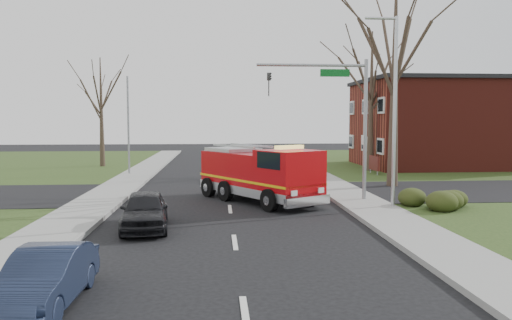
{
  "coord_description": "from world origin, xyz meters",
  "views": [
    {
      "loc": [
        -0.54,
        -21.83,
        3.96
      ],
      "look_at": [
        1.33,
        2.25,
        2.0
      ],
      "focal_mm": 35.0,
      "sensor_mm": 36.0,
      "label": 1
    }
  ],
  "objects": [
    {
      "name": "streetlight_pole",
      "position": [
        7.14,
        -0.5,
        4.55
      ],
      "size": [
        1.48,
        0.16,
        8.4
      ],
      "color": "#B7BABF",
      "rests_on": "ground"
    },
    {
      "name": "bare_tree_left",
      "position": [
        -10.0,
        20.0,
        5.56
      ],
      "size": [
        4.5,
        4.5,
        9.0
      ],
      "color": "#3F3125",
      "rests_on": "ground"
    },
    {
      "name": "fire_engine",
      "position": [
        1.48,
        1.86,
        1.28
      ],
      "size": [
        5.7,
        7.22,
        2.83
      ],
      "rotation": [
        0.0,
        0.0,
        0.55
      ],
      "color": "#B2080D",
      "rests_on": "ground"
    },
    {
      "name": "parked_car_gray",
      "position": [
        -4.2,
        -11.17,
        0.61
      ],
      "size": [
        1.41,
        3.76,
        1.23
      ],
      "primitive_type": "imported",
      "rotation": [
        0.0,
        0.0,
        -0.03
      ],
      "color": "#1A233A",
      "rests_on": "ground"
    },
    {
      "name": "health_center_sign",
      "position": [
        10.5,
        12.5,
        0.88
      ],
      "size": [
        0.12,
        2.0,
        1.4
      ],
      "color": "#4E1612",
      "rests_on": "ground"
    },
    {
      "name": "brick_building",
      "position": [
        19.0,
        18.0,
        3.66
      ],
      "size": [
        15.4,
        10.4,
        7.25
      ],
      "color": "maroon",
      "rests_on": "ground"
    },
    {
      "name": "bare_tree_far",
      "position": [
        11.0,
        15.0,
        6.49
      ],
      "size": [
        5.25,
        5.25,
        10.5
      ],
      "color": "#3F3125",
      "rests_on": "ground"
    },
    {
      "name": "bare_tree_near",
      "position": [
        9.5,
        6.0,
        7.41
      ],
      "size": [
        6.0,
        6.0,
        12.0
      ],
      "color": "#3F3125",
      "rests_on": "ground"
    },
    {
      "name": "traffic_signal_mast",
      "position": [
        5.21,
        1.5,
        4.71
      ],
      "size": [
        5.29,
        0.18,
        6.8
      ],
      "color": "gray",
      "rests_on": "ground"
    },
    {
      "name": "utility_pole_far",
      "position": [
        -6.8,
        14.0,
        3.5
      ],
      "size": [
        0.14,
        0.14,
        7.0
      ],
      "primitive_type": "cylinder",
      "color": "gray",
      "rests_on": "ground"
    },
    {
      "name": "sidewalk_left",
      "position": [
        -6.2,
        0.0,
        0.07
      ],
      "size": [
        2.4,
        80.0,
        0.15
      ],
      "primitive_type": "cube",
      "color": "gray",
      "rests_on": "ground"
    },
    {
      "name": "ground",
      "position": [
        0.0,
        0.0,
        0.0
      ],
      "size": [
        120.0,
        120.0,
        0.0
      ],
      "primitive_type": "plane",
      "color": "black",
      "rests_on": "ground"
    },
    {
      "name": "hedge_corner",
      "position": [
        9.0,
        -1.0,
        0.58
      ],
      "size": [
        2.8,
        2.0,
        0.9
      ],
      "primitive_type": "ellipsoid",
      "color": "#273111",
      "rests_on": "lawn_right"
    },
    {
      "name": "parked_car_maroon",
      "position": [
        -3.18,
        -3.76,
        0.69
      ],
      "size": [
        2.0,
        4.18,
        1.38
      ],
      "primitive_type": "imported",
      "rotation": [
        0.0,
        0.0,
        0.1
      ],
      "color": "black",
      "rests_on": "ground"
    },
    {
      "name": "sidewalk_right",
      "position": [
        6.2,
        0.0,
        0.07
      ],
      "size": [
        2.4,
        80.0,
        0.15
      ],
      "primitive_type": "cube",
      "color": "gray",
      "rests_on": "ground"
    }
  ]
}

